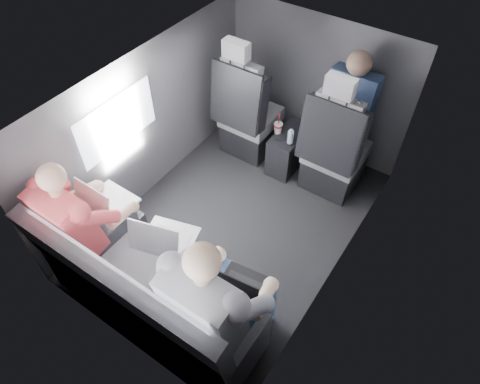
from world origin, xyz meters
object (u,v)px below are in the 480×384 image
Objects in this scene: front_seat_right at (334,154)px; passenger_front_right at (350,105)px; front_seat_left at (248,118)px; passenger_rear_right at (219,301)px; center_console at (289,149)px; water_bottle at (290,137)px; laptop_silver at (165,237)px; laptop_white at (105,201)px; passenger_rear_left at (87,220)px; soda_cup at (278,128)px; laptop_black at (241,287)px; rear_bench at (148,296)px.

front_seat_right is 1.56× the size of passenger_front_right.
passenger_rear_right is at bearing -61.30° from front_seat_left.
center_console is 3.10× the size of water_bottle.
passenger_rear_right reaches higher than water_bottle.
water_bottle is 0.38× the size of laptop_silver.
center_console is 0.72m from passenger_front_right.
laptop_white is 0.19m from passenger_rear_left.
passenger_rear_left is at bearing -110.59° from water_bottle.
front_seat_left is 0.97m from passenger_front_right.
passenger_rear_left is at bearing -161.25° from laptop_silver.
front_seat_right is 8.16× the size of water_bottle.
laptop_black is (0.69, -1.62, 0.17)m from soda_cup.
center_console is 1.98m from passenger_rear_right.
front_seat_left is 0.52m from water_bottle.
center_console is 2.00× the size of soda_cup.
passenger_rear_right is (0.99, -1.81, 0.26)m from front_seat_left.
center_console is 1.83m from laptop_black.
passenger_front_right reaches higher than rear_bench.
passenger_rear_right reaches higher than rear_bench.
passenger_front_right is (0.51, 0.28, 0.29)m from soda_cup.
laptop_black is (1.04, -1.64, 0.23)m from front_seat_left.
rear_bench is 0.74m from laptop_white.
rear_bench is at bearing -156.20° from laptop_black.
laptop_silver is 0.57m from passenger_rear_left.
laptop_silver reaches higher than laptop_black.
passenger_rear_left is (-1.17, -0.16, -0.00)m from laptop_black.
passenger_rear_left is at bearing -119.75° from front_seat_right.
laptop_black is at bearing -84.84° from passenger_front_right.
passenger_rear_right is (0.58, -0.19, 0.02)m from laptop_silver.
passenger_rear_left is (-0.58, 0.10, 0.32)m from rear_bench.
laptop_silver is 0.33× the size of passenger_rear_left.
passenger_rear_left is (-0.54, -0.18, -0.01)m from laptop_silver.
laptop_black is at bearing 7.95° from passenger_rear_left.
passenger_rear_left is (-0.13, -1.81, 0.23)m from front_seat_left.
passenger_rear_left reaches higher than laptop_silver.
passenger_rear_left is at bearing 170.71° from rear_bench.
passenger_front_right reaches higher than passenger_rear_left.
center_console is 0.37× the size of passenger_rear_right.
passenger_rear_right is (0.54, 0.09, 0.35)m from rear_bench.
front_seat_left is 1.64m from laptop_white.
center_console is at bearing 115.65° from water_bottle.
laptop_silver is at bearing 162.29° from passenger_rear_right.
laptop_white is at bearing -107.59° from soda_cup.
water_bottle is at bearing 69.41° from passenger_rear_left.
front_seat_left is 3.14× the size of laptop_silver.
laptop_white is at bearing 179.34° from laptop_silver.
laptop_silver is 0.61m from passenger_rear_right.
water_bottle is at bearing 105.53° from passenger_rear_right.
laptop_black is 1.18m from passenger_rear_left.
front_seat_right is at bearing 73.19° from laptop_silver.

